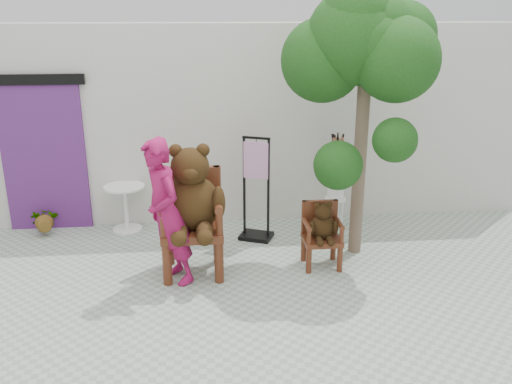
% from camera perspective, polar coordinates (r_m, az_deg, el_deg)
% --- Properties ---
extents(ground_plane, '(60.00, 60.00, 0.00)m').
position_cam_1_polar(ground_plane, '(6.32, 1.04, -11.52)').
color(ground_plane, '#9DA796').
rests_on(ground_plane, ground).
extents(back_wall, '(9.00, 1.00, 3.00)m').
position_cam_1_polar(back_wall, '(8.72, -1.29, 7.52)').
color(back_wall, beige).
rests_on(back_wall, ground).
extents(doorway, '(1.40, 0.11, 2.33)m').
position_cam_1_polar(doorway, '(8.58, -21.42, 3.76)').
color(doorway, '#572369').
rests_on(doorway, ground).
extents(chair_big, '(0.82, 0.88, 1.68)m').
position_cam_1_polar(chair_big, '(6.66, -6.81, -1.12)').
color(chair_big, '#451D0E').
rests_on(chair_big, ground).
extents(chair_small, '(0.48, 0.48, 0.89)m').
position_cam_1_polar(chair_small, '(7.00, 6.96, -3.79)').
color(chair_small, '#451D0E').
rests_on(chair_small, ground).
extents(person, '(0.69, 0.79, 1.82)m').
position_cam_1_polar(person, '(6.46, -9.32, -2.20)').
color(person, '#95124A').
rests_on(person, ground).
extents(cafe_table, '(0.60, 0.60, 0.70)m').
position_cam_1_polar(cafe_table, '(8.33, -13.57, -1.10)').
color(cafe_table, white).
rests_on(cafe_table, ground).
extents(display_stand, '(0.55, 0.50, 1.51)m').
position_cam_1_polar(display_stand, '(7.76, 0.02, -0.89)').
color(display_stand, black).
rests_on(display_stand, ground).
extents(stool_bucket, '(0.32, 0.32, 1.45)m').
position_cam_1_polar(stool_bucket, '(8.29, 8.42, 0.61)').
color(stool_bucket, white).
rests_on(stool_bucket, ground).
extents(tree, '(1.96, 1.59, 3.54)m').
position_cam_1_polar(tree, '(6.92, 11.30, 14.44)').
color(tree, brown).
rests_on(tree, ground).
extents(potted_plant, '(0.48, 0.45, 0.44)m').
position_cam_1_polar(potted_plant, '(8.66, -21.32, -2.70)').
color(potted_plant, black).
rests_on(potted_plant, ground).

